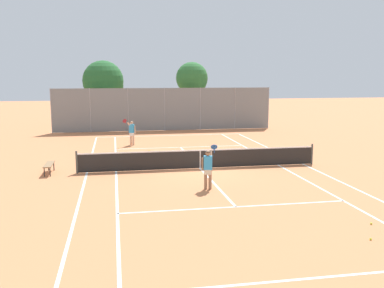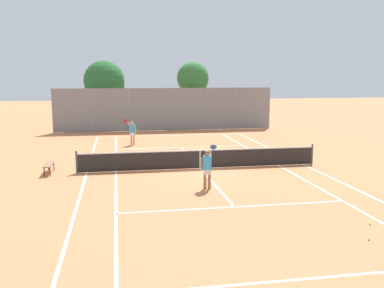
% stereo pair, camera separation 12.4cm
% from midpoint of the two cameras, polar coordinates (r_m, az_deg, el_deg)
% --- Properties ---
extents(ground_plane, '(120.00, 120.00, 0.00)m').
position_cam_midpoint_polar(ground_plane, '(21.34, 0.92, -3.27)').
color(ground_plane, '#CC7A4C').
extents(court_line_markings, '(11.10, 23.90, 0.01)m').
position_cam_midpoint_polar(court_line_markings, '(21.34, 0.92, -3.27)').
color(court_line_markings, silver).
rests_on(court_line_markings, ground).
extents(tennis_net, '(12.00, 0.10, 1.07)m').
position_cam_midpoint_polar(tennis_net, '(21.24, 0.93, -1.93)').
color(tennis_net, '#474C47').
rests_on(tennis_net, ground).
extents(player_near_side, '(0.77, 0.71, 1.77)m').
position_cam_midpoint_polar(player_near_side, '(17.35, 1.94, -3.06)').
color(player_near_side, '#936B4C').
rests_on(player_near_side, ground).
extents(player_far_left, '(0.88, 0.66, 1.77)m').
position_cam_midpoint_polar(player_far_left, '(28.58, -8.15, 1.70)').
color(player_far_left, '#D8A884').
rests_on(player_far_left, ground).
extents(loose_tennis_ball_0, '(0.07, 0.07, 0.07)m').
position_cam_midpoint_polar(loose_tennis_ball_0, '(14.62, 22.56, -9.76)').
color(loose_tennis_ball_0, '#D1DB33').
rests_on(loose_tennis_ball_0, ground).
extents(loose_tennis_ball_1, '(0.07, 0.07, 0.07)m').
position_cam_midpoint_polar(loose_tennis_ball_1, '(13.31, 22.47, -11.63)').
color(loose_tennis_ball_1, '#D1DB33').
rests_on(loose_tennis_ball_1, ground).
extents(loose_tennis_ball_2, '(0.07, 0.07, 0.07)m').
position_cam_midpoint_polar(loose_tennis_ball_2, '(26.27, -5.88, -0.88)').
color(loose_tennis_ball_2, '#D1DB33').
rests_on(loose_tennis_ball_2, ground).
extents(loose_tennis_ball_3, '(0.07, 0.07, 0.07)m').
position_cam_midpoint_polar(loose_tennis_ball_3, '(27.47, -9.85, -0.53)').
color(loose_tennis_ball_3, '#D1DB33').
rests_on(loose_tennis_ball_3, ground).
extents(courtside_bench, '(0.36, 1.50, 0.47)m').
position_cam_midpoint_polar(courtside_bench, '(21.30, -18.69, -2.67)').
color(courtside_bench, olive).
rests_on(courtside_bench, ground).
extents(back_fence, '(18.22, 0.08, 3.56)m').
position_cam_midpoint_polar(back_fence, '(35.76, -3.77, 4.64)').
color(back_fence, gray).
rests_on(back_fence, ground).
extents(tree_behind_left, '(3.52, 3.52, 5.86)m').
position_cam_midpoint_polar(tree_behind_left, '(38.31, -11.66, 8.08)').
color(tree_behind_left, brown).
rests_on(tree_behind_left, ground).
extents(tree_behind_right, '(2.82, 2.82, 5.74)m').
position_cam_midpoint_polar(tree_behind_right, '(38.14, 0.00, 8.66)').
color(tree_behind_right, brown).
rests_on(tree_behind_right, ground).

